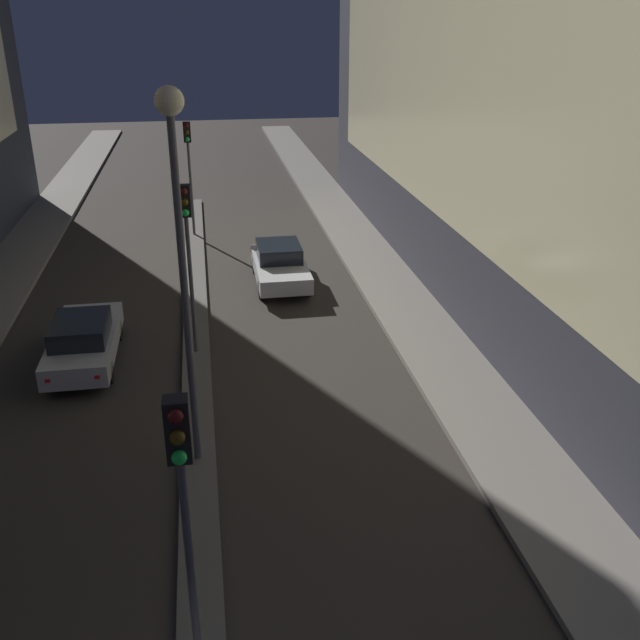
{
  "coord_description": "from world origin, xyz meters",
  "views": [
    {
      "loc": [
        0.51,
        -4.8,
        9.65
      ],
      "look_at": [
        3.67,
        14.12,
        1.29
      ],
      "focal_mm": 40.0,
      "sensor_mm": 36.0,
      "label": 1
    }
  ],
  "objects_px": {
    "traffic_light_mid": "(187,233)",
    "traffic_light_near": "(183,491)",
    "car_left_lane": "(84,340)",
    "car_right_lane": "(280,264)",
    "street_lamp": "(178,210)",
    "traffic_light_far": "(188,153)"
  },
  "relations": [
    {
      "from": "street_lamp",
      "to": "car_right_lane",
      "type": "bearing_deg",
      "value": 74.34
    },
    {
      "from": "traffic_light_mid",
      "to": "car_left_lane",
      "type": "bearing_deg",
      "value": -179.99
    },
    {
      "from": "street_lamp",
      "to": "car_left_lane",
      "type": "xyz_separation_m",
      "value": [
        -3.23,
        5.67,
        -5.23
      ]
    },
    {
      "from": "street_lamp",
      "to": "traffic_light_far",
      "type": "bearing_deg",
      "value": 90.0
    },
    {
      "from": "traffic_light_far",
      "to": "car_right_lane",
      "type": "height_order",
      "value": "traffic_light_far"
    },
    {
      "from": "traffic_light_mid",
      "to": "traffic_light_near",
      "type": "bearing_deg",
      "value": -90.0
    },
    {
      "from": "traffic_light_mid",
      "to": "car_right_lane",
      "type": "height_order",
      "value": "traffic_light_mid"
    },
    {
      "from": "traffic_light_mid",
      "to": "traffic_light_far",
      "type": "relative_size",
      "value": 1.0
    },
    {
      "from": "traffic_light_near",
      "to": "car_right_lane",
      "type": "bearing_deg",
      "value": 79.71
    },
    {
      "from": "traffic_light_near",
      "to": "street_lamp",
      "type": "bearing_deg",
      "value": 90.0
    },
    {
      "from": "traffic_light_near",
      "to": "car_right_lane",
      "type": "height_order",
      "value": "traffic_light_near"
    },
    {
      "from": "car_right_lane",
      "to": "traffic_light_mid",
      "type": "bearing_deg",
      "value": -118.91
    },
    {
      "from": "traffic_light_far",
      "to": "car_left_lane",
      "type": "distance_m",
      "value": 13.22
    },
    {
      "from": "traffic_light_near",
      "to": "car_left_lane",
      "type": "relative_size",
      "value": 1.08
    },
    {
      "from": "street_lamp",
      "to": "car_right_lane",
      "type": "relative_size",
      "value": 1.83
    },
    {
      "from": "car_right_lane",
      "to": "traffic_light_near",
      "type": "bearing_deg",
      "value": -100.29
    },
    {
      "from": "traffic_light_far",
      "to": "street_lamp",
      "type": "distance_m",
      "value": 18.24
    },
    {
      "from": "car_left_lane",
      "to": "car_right_lane",
      "type": "bearing_deg",
      "value": 42.16
    },
    {
      "from": "traffic_light_far",
      "to": "car_right_lane",
      "type": "bearing_deg",
      "value": -63.88
    },
    {
      "from": "traffic_light_near",
      "to": "street_lamp",
      "type": "distance_m",
      "value": 6.63
    },
    {
      "from": "traffic_light_near",
      "to": "car_left_lane",
      "type": "distance_m",
      "value": 12.76
    },
    {
      "from": "traffic_light_mid",
      "to": "car_right_lane",
      "type": "relative_size",
      "value": 1.13
    }
  ]
}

